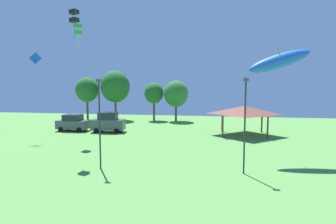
% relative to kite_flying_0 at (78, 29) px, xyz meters
% --- Properties ---
extents(kite_flying_0, '(0.87, 0.85, 2.61)m').
position_rel_kite_flying_0_xyz_m(kite_flying_0, '(0.00, 0.00, 0.00)').
color(kite_flying_0, green).
extents(kite_flying_3, '(0.79, 0.76, 2.54)m').
position_rel_kite_flying_0_xyz_m(kite_flying_3, '(2.75, -6.35, -0.04)').
color(kite_flying_3, black).
extents(kite_flying_5, '(1.30, 0.57, 1.37)m').
position_rel_kite_flying_0_xyz_m(kite_flying_5, '(-5.30, 0.04, -3.10)').
color(kite_flying_5, blue).
extents(kite_flying_7, '(5.77, 2.60, 3.80)m').
position_rel_kite_flying_0_xyz_m(kite_flying_7, '(20.39, -4.84, -4.03)').
color(kite_flying_7, blue).
extents(parked_car_leftmost, '(4.19, 2.12, 2.19)m').
position_rel_kite_flying_0_xyz_m(parked_car_leftmost, '(-3.72, 5.40, -11.23)').
color(parked_car_leftmost, '#4C5156').
rests_on(parked_car_leftmost, ground).
extents(parked_car_second_from_left, '(4.40, 2.35, 2.60)m').
position_rel_kite_flying_0_xyz_m(parked_car_second_from_left, '(1.26, 5.26, -11.06)').
color(parked_car_second_from_left, '#4C5156').
rests_on(parked_car_second_from_left, ground).
extents(park_pavilion, '(6.55, 6.02, 3.60)m').
position_rel_kite_flying_0_xyz_m(park_pavilion, '(18.48, 6.03, -9.24)').
color(park_pavilion, brown).
rests_on(park_pavilion, ground).
extents(light_post_0, '(0.36, 0.20, 6.75)m').
position_rel_kite_flying_0_xyz_m(light_post_0, '(6.61, -10.52, -8.54)').
color(light_post_0, '#2D2D33').
rests_on(light_post_0, ground).
extents(light_post_1, '(0.36, 0.20, 6.84)m').
position_rel_kite_flying_0_xyz_m(light_post_1, '(17.22, -10.06, -8.50)').
color(light_post_1, '#2D2D33').
rests_on(light_post_1, ground).
extents(treeline_tree_0, '(3.91, 3.91, 7.30)m').
position_rel_kite_flying_0_xyz_m(treeline_tree_0, '(-7.08, 17.38, -7.20)').
color(treeline_tree_0, brown).
rests_on(treeline_tree_0, ground).
extents(treeline_tree_1, '(4.94, 4.94, 8.44)m').
position_rel_kite_flying_0_xyz_m(treeline_tree_1, '(-2.01, 17.52, -6.62)').
color(treeline_tree_1, brown).
rests_on(treeline_tree_1, ground).
extents(treeline_tree_2, '(3.22, 3.22, 6.41)m').
position_rel_kite_flying_0_xyz_m(treeline_tree_2, '(4.64, 18.01, -7.73)').
color(treeline_tree_2, brown).
rests_on(treeline_tree_2, ground).
extents(treeline_tree_3, '(4.01, 4.01, 6.77)m').
position_rel_kite_flying_0_xyz_m(treeline_tree_3, '(8.46, 17.69, -7.78)').
color(treeline_tree_3, brown).
rests_on(treeline_tree_3, ground).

